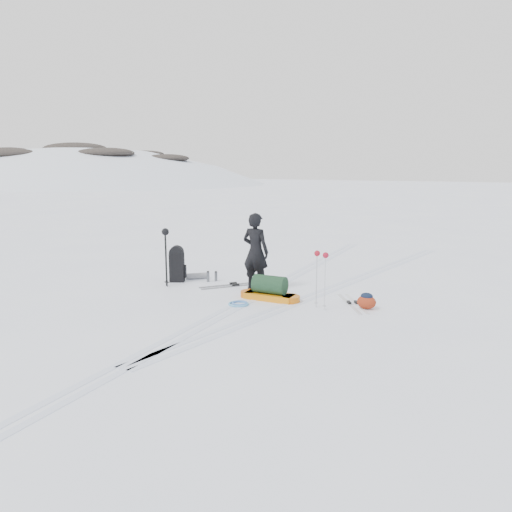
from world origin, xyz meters
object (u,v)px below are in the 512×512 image
at_px(pulk_sled, 270,290).
at_px(expedition_rucksack, 180,265).
at_px(ski_poles_black, 165,239).
at_px(skier, 256,252).

distance_m(pulk_sled, expedition_rucksack, 3.08).
bearing_deg(ski_poles_black, expedition_rucksack, 77.58).
xyz_separation_m(pulk_sled, expedition_rucksack, (-3.03, 0.45, 0.24)).
relative_size(expedition_rucksack, ski_poles_black, 0.67).
height_order(pulk_sled, expedition_rucksack, expedition_rucksack).
bearing_deg(ski_poles_black, skier, 1.75).
bearing_deg(expedition_rucksack, pulk_sled, -38.24).
height_order(skier, expedition_rucksack, skier).
distance_m(skier, pulk_sled, 1.26).
height_order(pulk_sled, ski_poles_black, ski_poles_black).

